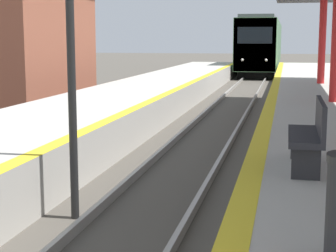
# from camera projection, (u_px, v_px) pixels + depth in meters

# --- Properties ---
(train) EXTENTS (2.72, 23.70, 4.23)m
(train) POSITION_uv_depth(u_px,v_px,m) (263.00, 45.00, 46.79)
(train) COLOR black
(train) RESTS_ON ground
(bench) EXTENTS (0.44, 1.51, 0.92)m
(bench) POSITION_uv_depth(u_px,v_px,m) (310.00, 133.00, 7.44)
(bench) COLOR #28282D
(bench) RESTS_ON platform_right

